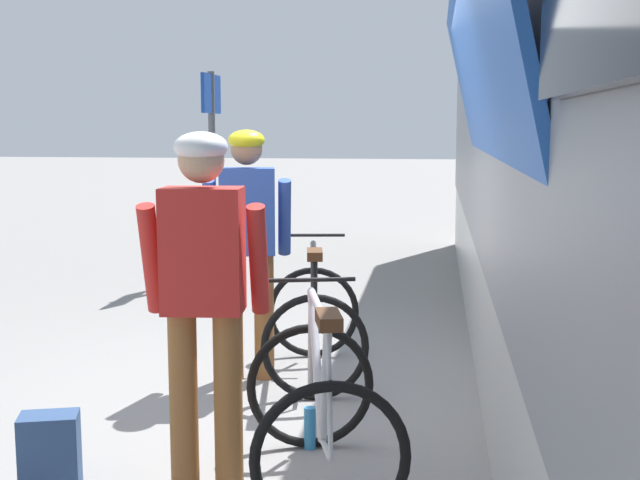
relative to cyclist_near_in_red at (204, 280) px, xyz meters
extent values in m
plane|color=gray|center=(0.05, 1.36, -1.05)|extent=(80.00, 80.00, 0.00)
cube|color=#2356B2|center=(1.37, 0.89, 0.75)|extent=(0.42, 4.77, 1.67)
cylinder|color=#935B2D|center=(-0.11, -0.01, -0.60)|extent=(0.14, 0.14, 0.90)
cylinder|color=#935B2D|center=(0.11, 0.01, -0.60)|extent=(0.14, 0.14, 0.90)
cube|color=red|center=(0.00, 0.00, 0.15)|extent=(0.40, 0.27, 0.60)
cylinder|color=red|center=(-0.26, 0.01, 0.10)|extent=(0.11, 0.27, 0.56)
cylinder|color=red|center=(0.26, 0.06, 0.10)|extent=(0.11, 0.27, 0.56)
sphere|color=tan|center=(0.00, 0.00, 0.58)|extent=(0.22, 0.22, 0.22)
ellipsoid|color=white|center=(0.00, 0.00, 0.64)|extent=(0.28, 0.30, 0.14)
cylinder|color=#935B2D|center=(-0.31, 1.78, -0.60)|extent=(0.14, 0.14, 0.90)
cylinder|color=#935B2D|center=(-0.09, 1.83, -0.60)|extent=(0.14, 0.14, 0.90)
cube|color=#2D4C9E|center=(-0.20, 1.80, 0.15)|extent=(0.42, 0.31, 0.60)
cylinder|color=#2D4C9E|center=(-0.46, 1.79, 0.10)|extent=(0.14, 0.27, 0.56)
cylinder|color=#2D4C9E|center=(0.05, 1.90, 0.10)|extent=(0.14, 0.27, 0.56)
sphere|color=#9E7051|center=(-0.20, 1.80, 0.58)|extent=(0.22, 0.22, 0.22)
ellipsoid|color=yellow|center=(-0.20, 1.80, 0.64)|extent=(0.31, 0.32, 0.14)
torus|color=black|center=(0.43, 0.60, -0.70)|extent=(0.70, 0.22, 0.71)
torus|color=black|center=(0.66, -0.39, -0.70)|extent=(0.70, 0.22, 0.71)
cylinder|color=silver|center=(0.51, 0.25, -0.45)|extent=(0.19, 0.64, 0.63)
cylinder|color=silver|center=(0.54, 0.14, -0.15)|extent=(0.24, 0.84, 0.04)
cylinder|color=silver|center=(0.61, -0.16, -0.45)|extent=(0.10, 0.28, 0.62)
cylinder|color=silver|center=(0.62, -0.22, -0.73)|extent=(0.11, 0.36, 0.08)
cylinder|color=silver|center=(0.65, -0.33, -0.42)|extent=(0.06, 0.15, 0.56)
cylinder|color=silver|center=(0.43, 0.58, -0.42)|extent=(0.05, 0.09, 0.55)
cylinder|color=black|center=(0.44, 0.55, -0.09)|extent=(0.47, 0.14, 0.02)
cube|color=#4C2D19|center=(0.64, -0.30, -0.10)|extent=(0.15, 0.26, 0.06)
torus|color=black|center=(0.17, 2.41, -0.70)|extent=(0.71, 0.16, 0.71)
torus|color=black|center=(0.33, 1.40, -0.70)|extent=(0.71, 0.16, 0.71)
cylinder|color=black|center=(0.23, 2.06, -0.45)|extent=(0.14, 0.64, 0.63)
cylinder|color=black|center=(0.25, 1.94, -0.15)|extent=(0.17, 0.85, 0.04)
cylinder|color=black|center=(0.30, 1.64, -0.45)|extent=(0.08, 0.28, 0.62)
cylinder|color=black|center=(0.30, 1.58, -0.73)|extent=(0.08, 0.36, 0.08)
cylinder|color=black|center=(0.32, 1.46, -0.42)|extent=(0.05, 0.15, 0.56)
cylinder|color=black|center=(0.18, 2.39, -0.42)|extent=(0.04, 0.09, 0.55)
cylinder|color=black|center=(0.18, 2.36, -0.09)|extent=(0.48, 0.10, 0.02)
cube|color=#4C2D19|center=(0.32, 1.49, -0.10)|extent=(0.14, 0.25, 0.06)
cube|color=navy|center=(-0.75, -0.15, -0.85)|extent=(0.32, 0.26, 0.40)
cylinder|color=#338CCC|center=(0.42, 0.59, -0.94)|extent=(0.07, 0.07, 0.24)
cylinder|color=#595B60|center=(-1.46, 5.48, 0.15)|extent=(0.08, 0.08, 2.40)
cube|color=#193F99|center=(-1.46, 5.48, 1.10)|extent=(0.04, 0.70, 0.44)
camera|label=1|loc=(1.09, -3.76, 0.73)|focal=46.24mm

